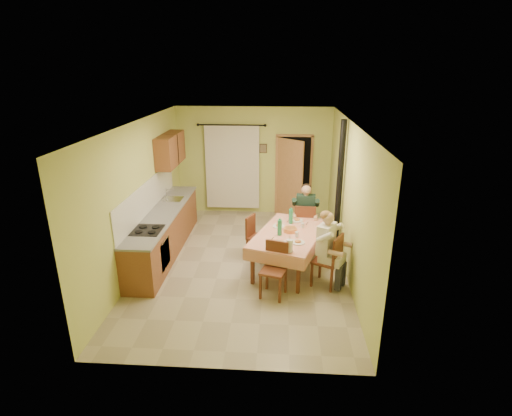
# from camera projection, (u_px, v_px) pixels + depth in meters

# --- Properties ---
(floor) EXTENTS (4.00, 6.00, 0.01)m
(floor) POSITION_uv_depth(u_px,v_px,m) (243.00, 263.00, 8.07)
(floor) COLOR tan
(floor) RESTS_ON ground
(room_shell) EXTENTS (4.04, 6.04, 2.82)m
(room_shell) POSITION_uv_depth(u_px,v_px,m) (242.00, 176.00, 7.46)
(room_shell) COLOR #C8D26C
(room_shell) RESTS_ON ground
(kitchen_run) EXTENTS (0.64, 3.64, 1.56)m
(kitchen_run) POSITION_uv_depth(u_px,v_px,m) (164.00, 231.00, 8.39)
(kitchen_run) COLOR brown
(kitchen_run) RESTS_ON ground
(upper_cabinets) EXTENTS (0.35, 1.40, 0.70)m
(upper_cabinets) POSITION_uv_depth(u_px,v_px,m) (170.00, 150.00, 9.12)
(upper_cabinets) COLOR brown
(upper_cabinets) RESTS_ON room_shell
(curtain) EXTENTS (1.70, 0.07, 2.22)m
(curtain) POSITION_uv_depth(u_px,v_px,m) (232.00, 167.00, 10.40)
(curtain) COLOR black
(curtain) RESTS_ON ground
(doorway) EXTENTS (0.96, 0.59, 2.15)m
(doorway) POSITION_uv_depth(u_px,v_px,m) (292.00, 176.00, 10.33)
(doorway) COLOR black
(doorway) RESTS_ON ground
(dining_table) EXTENTS (1.66, 2.14, 0.76)m
(dining_table) POSITION_uv_depth(u_px,v_px,m) (289.00, 251.00, 7.74)
(dining_table) COLOR #E19179
(dining_table) RESTS_ON ground
(tableware) EXTENTS (0.62, 1.64, 0.33)m
(tableware) POSITION_uv_depth(u_px,v_px,m) (288.00, 231.00, 7.49)
(tableware) COLOR white
(tableware) RESTS_ON dining_table
(chair_far) EXTENTS (0.47, 0.47, 1.00)m
(chair_far) POSITION_uv_depth(u_px,v_px,m) (304.00, 234.00, 8.70)
(chair_far) COLOR #5C2C19
(chair_far) RESTS_ON ground
(chair_near) EXTENTS (0.50, 0.50, 0.96)m
(chair_near) POSITION_uv_depth(u_px,v_px,m) (274.00, 280.00, 6.85)
(chair_near) COLOR #5C2C19
(chair_near) RESTS_ON ground
(chair_right) EXTENTS (0.59, 0.59, 1.00)m
(chair_right) POSITION_uv_depth(u_px,v_px,m) (327.00, 271.00, 7.17)
(chair_right) COLOR #5C2C19
(chair_right) RESTS_ON ground
(chair_left) EXTENTS (0.49, 0.49, 0.92)m
(chair_left) POSITION_uv_depth(u_px,v_px,m) (257.00, 246.00, 8.15)
(chair_left) COLOR #5C2C19
(chair_left) RESTS_ON ground
(man_far) EXTENTS (0.60, 0.48, 1.39)m
(man_far) POSITION_uv_depth(u_px,v_px,m) (305.00, 209.00, 8.51)
(man_far) COLOR #192D23
(man_far) RESTS_ON chair_far
(man_right) EXTENTS (0.62, 0.65, 1.39)m
(man_right) POSITION_uv_depth(u_px,v_px,m) (328.00, 241.00, 6.98)
(man_right) COLOR silver
(man_right) RESTS_ON chair_right
(stove_flue) EXTENTS (0.24, 0.24, 2.80)m
(stove_flue) POSITION_uv_depth(u_px,v_px,m) (338.00, 207.00, 8.17)
(stove_flue) COLOR black
(stove_flue) RESTS_ON ground
(picture_back) EXTENTS (0.19, 0.03, 0.23)m
(picture_back) POSITION_uv_depth(u_px,v_px,m) (263.00, 148.00, 10.26)
(picture_back) COLOR black
(picture_back) RESTS_ON room_shell
(picture_right) EXTENTS (0.03, 0.31, 0.21)m
(picture_right) POSITION_uv_depth(u_px,v_px,m) (340.00, 161.00, 8.45)
(picture_right) COLOR brown
(picture_right) RESTS_ON room_shell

